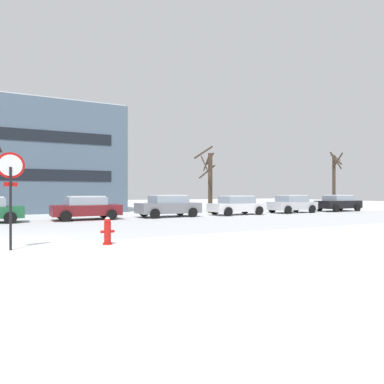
{
  "coord_description": "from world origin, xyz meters",
  "views": [
    {
      "loc": [
        -0.08,
        -13.12,
        1.68
      ],
      "look_at": [
        8.61,
        4.95,
        1.7
      ],
      "focal_mm": 31.68,
      "sensor_mm": 36.0,
      "label": 1
    }
  ],
  "objects_px": {
    "parked_car_silver": "(292,204)",
    "parked_car_black": "(338,203)",
    "parked_car_gray": "(168,206)",
    "parked_car_white": "(237,205)",
    "fire_hydrant": "(108,231)",
    "stop_sign": "(11,181)",
    "parked_car_maroon": "(86,208)"
  },
  "relations": [
    {
      "from": "stop_sign",
      "to": "fire_hydrant",
      "type": "distance_m",
      "value": 3.17
    },
    {
      "from": "stop_sign",
      "to": "parked_car_black",
      "type": "distance_m",
      "value": 27.25
    },
    {
      "from": "parked_car_silver",
      "to": "parked_car_white",
      "type": "bearing_deg",
      "value": -179.01
    },
    {
      "from": "fire_hydrant",
      "to": "parked_car_silver",
      "type": "distance_m",
      "value": 19.93
    },
    {
      "from": "fire_hydrant",
      "to": "parked_car_white",
      "type": "relative_size",
      "value": 0.2
    },
    {
      "from": "parked_car_silver",
      "to": "parked_car_black",
      "type": "xyz_separation_m",
      "value": [
        5.39,
        0.09,
        -0.0
      ]
    },
    {
      "from": "stop_sign",
      "to": "parked_car_black",
      "type": "bearing_deg",
      "value": 22.23
    },
    {
      "from": "parked_car_gray",
      "to": "parked_car_white",
      "type": "height_order",
      "value": "parked_car_gray"
    },
    {
      "from": "parked_car_maroon",
      "to": "fire_hydrant",
      "type": "bearing_deg",
      "value": -94.7
    },
    {
      "from": "fire_hydrant",
      "to": "parked_car_white",
      "type": "bearing_deg",
      "value": 41.3
    },
    {
      "from": "fire_hydrant",
      "to": "parked_car_silver",
      "type": "xyz_separation_m",
      "value": [
        17.04,
        10.32,
        0.29
      ]
    },
    {
      "from": "fire_hydrant",
      "to": "parked_car_silver",
      "type": "bearing_deg",
      "value": 31.21
    },
    {
      "from": "parked_car_maroon",
      "to": "parked_car_white",
      "type": "relative_size",
      "value": 0.95
    },
    {
      "from": "fire_hydrant",
      "to": "parked_car_maroon",
      "type": "distance_m",
      "value": 10.48
    },
    {
      "from": "parked_car_black",
      "to": "parked_car_silver",
      "type": "bearing_deg",
      "value": -179.03
    },
    {
      "from": "fire_hydrant",
      "to": "parked_car_gray",
      "type": "bearing_deg",
      "value": 59.12
    },
    {
      "from": "parked_car_white",
      "to": "parked_car_silver",
      "type": "xyz_separation_m",
      "value": [
        5.39,
        0.09,
        0.01
      ]
    },
    {
      "from": "stop_sign",
      "to": "parked_car_black",
      "type": "height_order",
      "value": "stop_sign"
    },
    {
      "from": "parked_car_white",
      "to": "parked_car_black",
      "type": "bearing_deg",
      "value": 0.98
    },
    {
      "from": "fire_hydrant",
      "to": "parked_car_black",
      "type": "distance_m",
      "value": 24.74
    },
    {
      "from": "fire_hydrant",
      "to": "parked_car_maroon",
      "type": "relative_size",
      "value": 0.22
    },
    {
      "from": "parked_car_silver",
      "to": "fire_hydrant",
      "type": "bearing_deg",
      "value": -148.79
    },
    {
      "from": "stop_sign",
      "to": "parked_car_gray",
      "type": "bearing_deg",
      "value": 48.92
    },
    {
      "from": "parked_car_maroon",
      "to": "parked_car_black",
      "type": "relative_size",
      "value": 0.94
    },
    {
      "from": "parked_car_silver",
      "to": "parked_car_black",
      "type": "distance_m",
      "value": 5.4
    },
    {
      "from": "parked_car_gray",
      "to": "parked_car_black",
      "type": "distance_m",
      "value": 16.18
    },
    {
      "from": "stop_sign",
      "to": "parked_car_black",
      "type": "xyz_separation_m",
      "value": [
        25.2,
        10.3,
        -1.26
      ]
    },
    {
      "from": "stop_sign",
      "to": "fire_hydrant",
      "type": "relative_size",
      "value": 3.21
    },
    {
      "from": "parked_car_gray",
      "to": "parked_car_white",
      "type": "xyz_separation_m",
      "value": [
        5.39,
        -0.22,
        -0.04
      ]
    },
    {
      "from": "fire_hydrant",
      "to": "parked_car_gray",
      "type": "height_order",
      "value": "parked_car_gray"
    },
    {
      "from": "stop_sign",
      "to": "parked_car_maroon",
      "type": "height_order",
      "value": "stop_sign"
    },
    {
      "from": "stop_sign",
      "to": "parked_car_white",
      "type": "height_order",
      "value": "stop_sign"
    }
  ]
}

